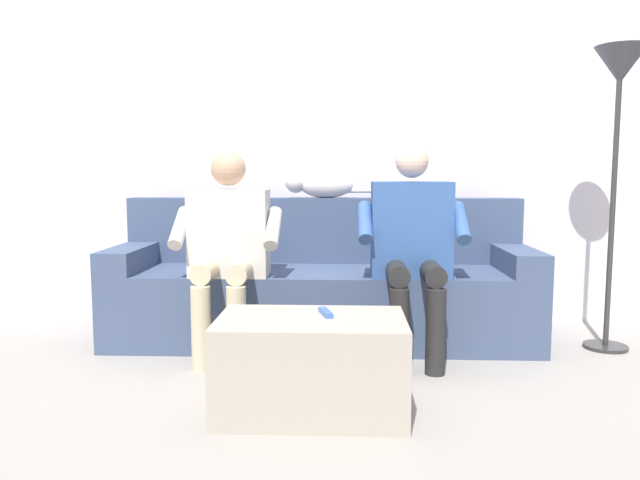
% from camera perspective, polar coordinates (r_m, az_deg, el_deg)
% --- Properties ---
extents(ground_plane, '(8.00, 8.00, 0.00)m').
position_cam_1_polar(ground_plane, '(3.02, -0.37, -12.87)').
color(ground_plane, gray).
extents(back_wall, '(5.03, 0.06, 2.46)m').
position_cam_1_polar(back_wall, '(4.09, 0.44, 9.67)').
color(back_wall, silver).
rests_on(back_wall, ground).
extents(couch, '(2.46, 0.74, 0.84)m').
position_cam_1_polar(couch, '(3.65, 0.16, -4.71)').
color(couch, '#3D4C6B').
rests_on(couch, ground).
extents(coffee_table, '(0.78, 0.48, 0.40)m').
position_cam_1_polar(coffee_table, '(2.56, -0.82, -11.69)').
color(coffee_table, '#A89E8E').
rests_on(coffee_table, ground).
extents(person_left_seated, '(0.58, 0.53, 1.14)m').
position_cam_1_polar(person_left_seated, '(3.26, 8.67, 0.12)').
color(person_left_seated, '#335693').
rests_on(person_left_seated, ground).
extents(person_right_seated, '(0.58, 0.48, 1.11)m').
position_cam_1_polar(person_right_seated, '(3.30, -8.72, -0.09)').
color(person_right_seated, beige).
rests_on(person_right_seated, ground).
extents(cat_on_backrest, '(0.58, 0.14, 0.17)m').
position_cam_1_polar(cat_on_backrest, '(3.82, -0.03, 5.22)').
color(cat_on_backrest, silver).
rests_on(cat_on_backrest, couch).
extents(remote_blue, '(0.07, 0.14, 0.02)m').
position_cam_1_polar(remote_blue, '(2.55, 0.54, -6.85)').
color(remote_blue, '#3860B7').
rests_on(remote_blue, coffee_table).
extents(floor_lamp, '(0.27, 0.27, 1.68)m').
position_cam_1_polar(floor_lamp, '(3.75, 26.33, 12.08)').
color(floor_lamp, '#2D2D2D').
rests_on(floor_lamp, ground).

